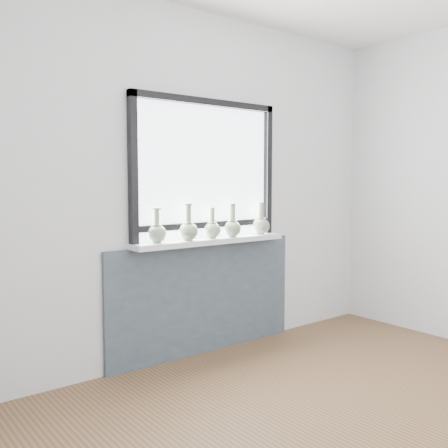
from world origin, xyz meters
TOP-DOWN VIEW (x-y plane):
  - ground at (0.00, 0.00)m, footprint 3.60×3.60m
  - back_wall at (0.00, 1.81)m, footprint 3.60×0.02m
  - apron_panel at (0.00, 1.78)m, footprint 1.70×0.03m
  - windowsill at (0.00, 1.71)m, footprint 1.32×0.18m
  - window at (0.00, 1.77)m, footprint 1.30×0.06m
  - vase_a at (-0.47, 1.72)m, footprint 0.14×0.14m
  - vase_b at (-0.22, 1.70)m, footprint 0.14×0.14m
  - vase_c at (0.01, 1.71)m, footprint 0.13×0.13m
  - vase_d at (0.20, 1.70)m, footprint 0.14×0.14m
  - vase_e at (0.50, 1.71)m, footprint 0.15×0.15m

SIDE VIEW (x-z plane):
  - ground at x=0.00m, z-range -0.02..0.00m
  - apron_panel at x=0.00m, z-range 0.00..0.86m
  - windowsill at x=0.00m, z-range 0.86..0.90m
  - vase_c at x=0.01m, z-range 0.85..1.09m
  - vase_a at x=-0.47m, z-range 0.85..1.10m
  - vase_d at x=0.20m, z-range 0.85..1.11m
  - vase_e at x=0.50m, z-range 0.85..1.11m
  - vase_b at x=-0.22m, z-range 0.85..1.12m
  - back_wall at x=0.00m, z-range 0.00..2.60m
  - window at x=0.00m, z-range 0.92..1.97m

